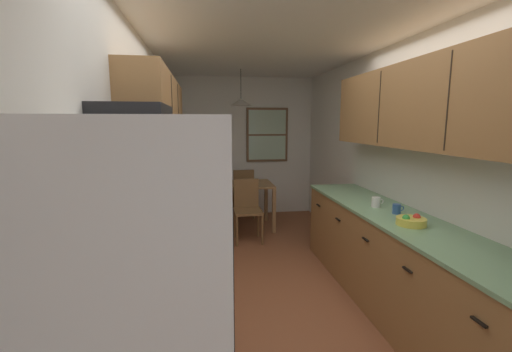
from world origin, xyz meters
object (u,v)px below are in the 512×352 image
(dining_table, at_px, (242,191))
(dining_chair_far, at_px, (243,191))
(storage_canister, at_px, (168,215))
(mug_by_coffeemaker, at_px, (397,209))
(refrigerator, at_px, (148,324))
(microwave_over_range, at_px, (136,133))
(mug_spare, at_px, (376,202))
(trash_bin, at_px, (207,222))
(stove_range, at_px, (164,315))
(dining_chair_near, at_px, (247,207))
(fruit_bowl, at_px, (411,221))

(dining_table, distance_m, dining_chair_far, 0.61)
(storage_canister, relative_size, mug_by_coffeemaker, 1.94)
(refrigerator, xyz_separation_m, microwave_over_range, (-0.15, 0.74, 0.79))
(refrigerator, bearing_deg, mug_spare, 40.88)
(microwave_over_range, xyz_separation_m, mug_by_coffeemaker, (2.13, 0.66, -0.72))
(dining_chair_far, distance_m, storage_canister, 3.51)
(refrigerator, distance_m, mug_by_coffeemaker, 2.43)
(trash_bin, relative_size, storage_canister, 3.13)
(dining_table, relative_size, dining_chair_far, 1.11)
(dining_table, relative_size, mug_by_coffeemaker, 8.96)
(stove_range, relative_size, storage_canister, 5.10)
(dining_table, xyz_separation_m, dining_chair_near, (0.02, -0.59, -0.13))
(dining_chair_far, distance_m, fruit_bowl, 3.70)
(dining_chair_near, distance_m, trash_bin, 0.63)
(refrigerator, height_order, microwave_over_range, microwave_over_range)
(dining_table, xyz_separation_m, fruit_bowl, (1.07, -2.95, 0.31))
(mug_by_coffeemaker, bearing_deg, stove_range, -161.89)
(storage_canister, height_order, fruit_bowl, storage_canister)
(dining_chair_near, height_order, fruit_bowl, fruit_bowl)
(dining_table, distance_m, storage_canister, 2.91)
(dining_table, height_order, mug_by_coffeemaker, mug_by_coffeemaker)
(stove_range, height_order, dining_chair_near, stove_range)
(microwave_over_range, distance_m, mug_by_coffeemaker, 2.34)
(storage_canister, distance_m, mug_spare, 2.00)
(refrigerator, height_order, stove_range, refrigerator)
(dining_table, height_order, trash_bin, dining_table)
(stove_range, xyz_separation_m, dining_table, (0.87, 3.27, 0.16))
(storage_canister, distance_m, fruit_bowl, 1.96)
(refrigerator, relative_size, dining_table, 1.75)
(refrigerator, relative_size, dining_chair_far, 1.94)
(dining_table, distance_m, mug_spare, 2.61)
(trash_bin, xyz_separation_m, mug_by_coffeemaker, (1.72, -1.90, 0.61))
(mug_spare, distance_m, fruit_bowl, 0.60)
(stove_range, xyz_separation_m, storage_canister, (-0.01, 0.52, 0.54))
(dining_table, bearing_deg, mug_spare, -65.27)
(refrigerator, height_order, storage_canister, refrigerator)
(storage_canister, bearing_deg, trash_bin, 81.63)
(refrigerator, relative_size, stove_range, 1.59)
(refrigerator, bearing_deg, storage_canister, 91.77)
(microwave_over_range, xyz_separation_m, storage_canister, (0.11, 0.52, -0.66))
(stove_range, bearing_deg, storage_canister, 90.62)
(microwave_over_range, xyz_separation_m, trash_bin, (0.41, 2.56, -1.33))
(mug_spare, bearing_deg, mug_by_coffeemaker, -75.56)
(microwave_over_range, height_order, mug_by_coffeemaker, microwave_over_range)
(dining_chair_near, bearing_deg, refrigerator, -103.96)
(microwave_over_range, relative_size, dining_chair_near, 0.69)
(storage_canister, distance_m, mug_by_coffeemaker, 2.03)
(dining_table, height_order, dining_chair_far, dining_chair_far)
(stove_range, distance_m, dining_chair_near, 2.83)
(refrigerator, bearing_deg, microwave_over_range, 101.18)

